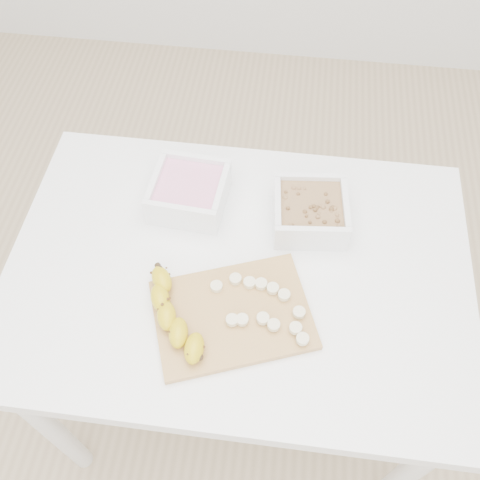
# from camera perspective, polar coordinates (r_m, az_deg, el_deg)

# --- Properties ---
(ground) EXTENTS (3.50, 3.50, 0.00)m
(ground) POSITION_cam_1_polar(r_m,az_deg,el_deg) (1.83, -0.12, -15.20)
(ground) COLOR #C6AD89
(ground) RESTS_ON ground
(table) EXTENTS (1.00, 0.70, 0.75)m
(table) POSITION_cam_1_polar(r_m,az_deg,el_deg) (1.23, -0.18, -5.23)
(table) COLOR white
(table) RESTS_ON ground
(bowl_yogurt) EXTENTS (0.18, 0.18, 0.08)m
(bowl_yogurt) POSITION_cam_1_polar(r_m,az_deg,el_deg) (1.23, -5.44, 5.19)
(bowl_yogurt) COLOR white
(bowl_yogurt) RESTS_ON table
(bowl_granola) EXTENTS (0.18, 0.18, 0.08)m
(bowl_granola) POSITION_cam_1_polar(r_m,az_deg,el_deg) (1.20, 7.50, 3.07)
(bowl_granola) COLOR white
(bowl_granola) RESTS_ON table
(cutting_board) EXTENTS (0.37, 0.31, 0.01)m
(cutting_board) POSITION_cam_1_polar(r_m,az_deg,el_deg) (1.09, -0.82, -7.97)
(cutting_board) COLOR tan
(cutting_board) RESTS_ON table
(banana) EXTENTS (0.14, 0.22, 0.04)m
(banana) POSITION_cam_1_polar(r_m,az_deg,el_deg) (1.06, -6.97, -8.06)
(banana) COLOR gold
(banana) RESTS_ON cutting_board
(banana_slices) EXTENTS (0.21, 0.14, 0.02)m
(banana_slices) POSITION_cam_1_polar(r_m,az_deg,el_deg) (1.08, 2.50, -7.00)
(banana_slices) COLOR beige
(banana_slices) RESTS_ON cutting_board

